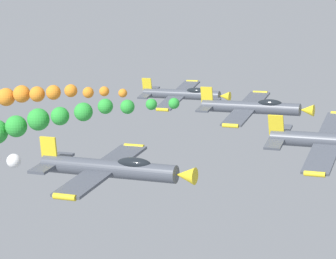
{
  "coord_description": "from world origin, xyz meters",
  "views": [
    {
      "loc": [
        53.03,
        22.4,
        82.15
      ],
      "look_at": [
        0.0,
        0.0,
        73.45
      ],
      "focal_mm": 81.12,
      "sensor_mm": 36.0,
      "label": 1
    }
  ],
  "objects": [
    {
      "name": "smoke_trail_left_inner",
      "position": [
        -10.94,
        -18.38,
        71.67
      ],
      "size": [
        3.47,
        20.85,
        5.42
      ],
      "color": "green"
    },
    {
      "name": "airplane_left_inner",
      "position": [
        -11.99,
        3.15,
        73.98
      ],
      "size": [
        9.42,
        10.35,
        3.03
      ],
      "rotation": [
        0.0,
        0.21,
        0.0
      ],
      "color": "#474C56"
    },
    {
      "name": "airplane_right_inner",
      "position": [
        12.58,
        1.5,
        72.89
      ],
      "size": [
        9.5,
        10.35,
        2.76
      ],
      "rotation": [
        0.0,
        0.15,
        0.0
      ],
      "color": "#474C56"
    },
    {
      "name": "airplane_left_outer",
      "position": [
        -25.32,
        -8.9,
        73.4
      ],
      "size": [
        9.35,
        10.35,
        3.2
      ],
      "rotation": [
        0.0,
        0.25,
        0.0
      ],
      "color": "#474C56"
    }
  ]
}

